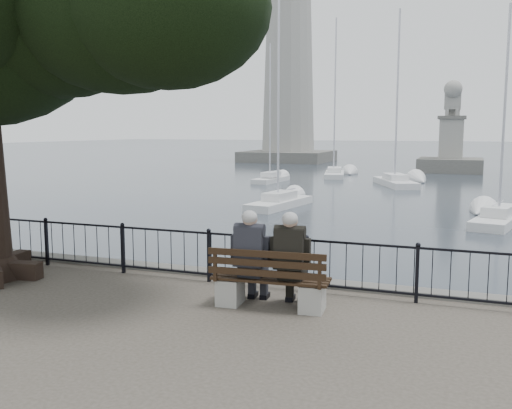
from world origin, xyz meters
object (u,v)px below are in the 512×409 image
at_px(lighthouse, 289,54).
at_px(lion_monument, 451,149).
at_px(tree, 9,5).
at_px(person_right, 292,264).
at_px(person_left, 252,261).
at_px(bench, 270,287).

height_order(lighthouse, lion_monument, lighthouse).
bearing_deg(tree, person_right, 1.03).
height_order(person_left, tree, tree).
height_order(bench, person_right, person_right).
height_order(tree, lion_monument, tree).
bearing_deg(person_right, person_left, -175.58).
xyz_separation_m(tree, lighthouse, (-13.39, 60.65, 7.01)).
distance_m(lighthouse, lion_monument, 25.91).
bearing_deg(person_right, lighthouse, 107.45).
xyz_separation_m(tree, lion_monument, (6.61, 48.59, -4.22)).
bearing_deg(person_left, lion_monument, 88.05).
bearing_deg(tree, lion_monument, 82.25).
bearing_deg(person_right, tree, -178.97).
height_order(person_right, lighthouse, lighthouse).
height_order(tree, lighthouse, lighthouse).
relative_size(person_right, lion_monument, 0.19).
xyz_separation_m(bench, person_left, (-0.35, 0.09, 0.40)).
bearing_deg(person_right, lion_monument, 88.86).
distance_m(bench, tree, 7.30).
xyz_separation_m(bench, lighthouse, (-18.70, 60.69, 12.01)).
xyz_separation_m(person_left, lighthouse, (-18.35, 60.60, 11.61)).
height_order(person_left, person_right, same).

